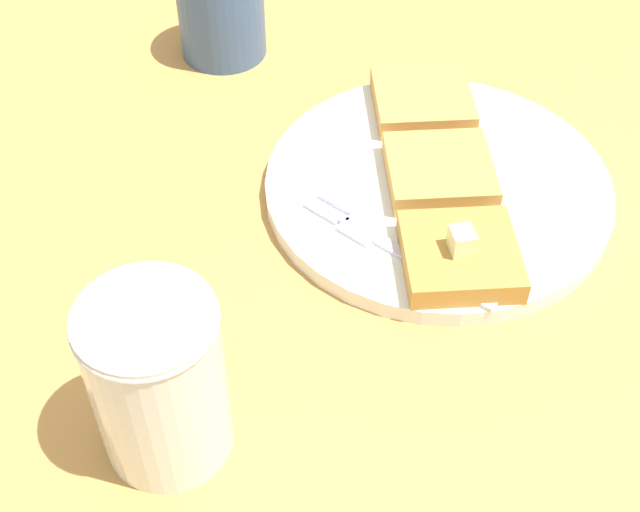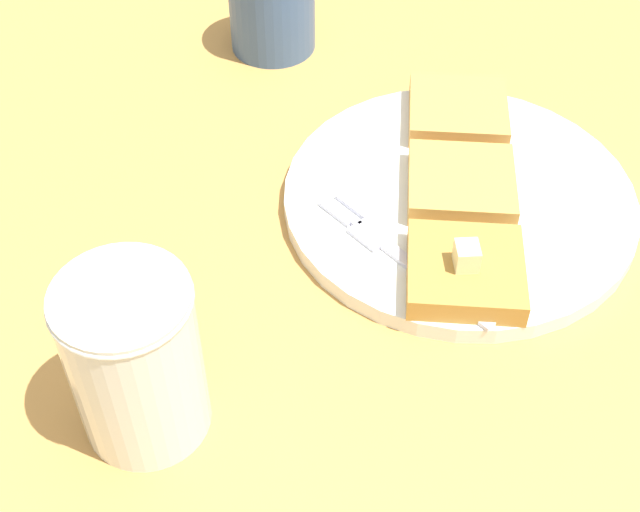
{
  "view_description": "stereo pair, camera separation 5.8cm",
  "coord_description": "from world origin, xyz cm",
  "px_view_note": "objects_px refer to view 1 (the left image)",
  "views": [
    {
      "loc": [
        -45.87,
        20.74,
        49.06
      ],
      "look_at": [
        -6.92,
        11.97,
        6.73
      ],
      "focal_mm": 50.0,
      "sensor_mm": 36.0,
      "label": 1
    },
    {
      "loc": [
        -46.73,
        14.99,
        49.06
      ],
      "look_at": [
        -6.92,
        11.97,
        6.73
      ],
      "focal_mm": 50.0,
      "sensor_mm": 36.0,
      "label": 2
    }
  ],
  "objects_px": {
    "plate": "(438,186)",
    "syrup_jar": "(159,386)",
    "coffee_mug": "(221,12)",
    "fork": "(386,244)"
  },
  "relations": [
    {
      "from": "syrup_jar",
      "to": "coffee_mug",
      "type": "bearing_deg",
      "value": -12.98
    },
    {
      "from": "coffee_mug",
      "to": "fork",
      "type": "bearing_deg",
      "value": -165.66
    },
    {
      "from": "plate",
      "to": "coffee_mug",
      "type": "xyz_separation_m",
      "value": [
        0.23,
        0.13,
        0.03
      ]
    },
    {
      "from": "syrup_jar",
      "to": "coffee_mug",
      "type": "height_order",
      "value": "syrup_jar"
    },
    {
      "from": "plate",
      "to": "syrup_jar",
      "type": "height_order",
      "value": "syrup_jar"
    },
    {
      "from": "syrup_jar",
      "to": "coffee_mug",
      "type": "distance_m",
      "value": 0.41
    },
    {
      "from": "plate",
      "to": "syrup_jar",
      "type": "xyz_separation_m",
      "value": [
        -0.17,
        0.22,
        0.05
      ]
    },
    {
      "from": "plate",
      "to": "syrup_jar",
      "type": "distance_m",
      "value": 0.29
    },
    {
      "from": "plate",
      "to": "syrup_jar",
      "type": "bearing_deg",
      "value": 127.59
    },
    {
      "from": "fork",
      "to": "plate",
      "type": "bearing_deg",
      "value": -44.64
    }
  ]
}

